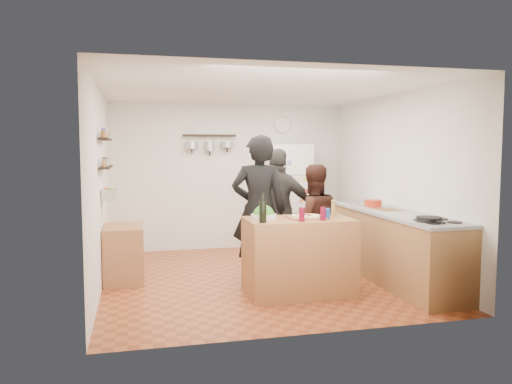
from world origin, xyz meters
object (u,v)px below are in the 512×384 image
object	(u,v)px
wine_bottle	(263,212)
wall_clock	(282,125)
salad_bowl	(264,217)
person_back	(279,211)
pepper_mill	(333,210)
fridge	(287,197)
salt_canister	(327,214)
person_left	(259,210)
side_table	(124,253)
counter_run	(394,247)
red_bowl	(373,203)
person_center	(313,223)
prep_island	(299,256)
skillet	(429,219)

from	to	relation	value
wine_bottle	wall_clock	size ratio (longest dim) A/B	0.82
salad_bowl	person_back	size ratio (longest dim) A/B	0.17
pepper_mill	fridge	size ratio (longest dim) A/B	0.09
salt_canister	person_left	world-z (taller)	person_left
fridge	side_table	bearing A→B (deg)	-151.21
person_back	counter_run	bearing A→B (deg)	178.93
wine_bottle	side_table	size ratio (longest dim) A/B	0.31
person_left	fridge	xyz separation A→B (m)	(1.00, 2.03, -0.05)
person_back	red_bowl	size ratio (longest dim) A/B	7.26
counter_run	red_bowl	xyz separation A→B (m)	(-0.05, 0.51, 0.52)
salad_bowl	counter_run	size ratio (longest dim) A/B	0.11
red_bowl	salt_canister	bearing A→B (deg)	-138.79
counter_run	salad_bowl	bearing A→B (deg)	-172.62
person_left	red_bowl	xyz separation A→B (m)	(1.70, 0.24, 0.02)
person_center	pepper_mill	bearing A→B (deg)	104.63
wine_bottle	person_center	world-z (taller)	person_center
salt_canister	side_table	xyz separation A→B (m)	(-2.34, 1.23, -0.61)
prep_island	skillet	world-z (taller)	skillet
salad_bowl	red_bowl	xyz separation A→B (m)	(1.77, 0.75, 0.03)
pepper_mill	side_table	size ratio (longest dim) A/B	0.20
skillet	salad_bowl	bearing A→B (deg)	157.68
person_center	fridge	world-z (taller)	fridge
prep_island	fridge	bearing A→B (deg)	75.90
person_back	wall_clock	distance (m)	2.33
salad_bowl	pepper_mill	xyz separation A→B (m)	(0.87, 0.00, 0.05)
salad_bowl	fridge	size ratio (longest dim) A/B	0.17
wall_clock	fridge	bearing A→B (deg)	-90.00
wine_bottle	red_bowl	distance (m)	2.11
salt_canister	person_back	world-z (taller)	person_back
wall_clock	skillet	bearing A→B (deg)	-79.69
salad_bowl	wine_bottle	world-z (taller)	wine_bottle
pepper_mill	person_left	world-z (taller)	person_left
person_center	side_table	size ratio (longest dim) A/B	1.91
side_table	red_bowl	bearing A→B (deg)	-5.20
salad_bowl	wall_clock	distance (m)	3.29
pepper_mill	prep_island	bearing A→B (deg)	-173.66
salt_canister	wall_clock	distance (m)	3.27
pepper_mill	person_left	distance (m)	0.95
counter_run	side_table	world-z (taller)	counter_run
person_center	wall_clock	xyz separation A→B (m)	(0.30, 2.42, 1.38)
salt_canister	side_table	bearing A→B (deg)	152.32
salad_bowl	person_back	xyz separation A→B (m)	(0.48, 1.01, -0.07)
wall_clock	salad_bowl	bearing A→B (deg)	-110.47
red_bowl	fridge	xyz separation A→B (m)	(-0.70, 1.79, -0.07)
fridge	person_left	bearing A→B (deg)	-116.30
salt_canister	red_bowl	bearing A→B (deg)	41.21
salad_bowl	wall_clock	bearing A→B (deg)	69.53
salt_canister	person_center	bearing A→B (deg)	85.60
wine_bottle	person_left	world-z (taller)	person_left
pepper_mill	wall_clock	world-z (taller)	wall_clock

